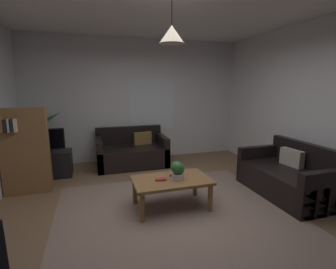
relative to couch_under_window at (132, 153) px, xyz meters
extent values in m
cube|color=brown|center=(0.23, -2.25, -0.28)|extent=(4.92, 5.52, 0.02)
cube|color=gray|center=(0.23, -2.45, -0.27)|extent=(3.20, 3.03, 0.01)
cube|color=silver|center=(0.23, 0.53, 1.12)|extent=(5.04, 0.06, 2.80)
cube|color=silver|center=(2.72, -2.25, 1.12)|extent=(0.06, 5.52, 2.80)
cube|color=white|center=(0.58, 0.50, 1.02)|extent=(1.07, 0.01, 1.18)
cube|color=black|center=(0.00, -0.04, -0.06)|extent=(1.49, 0.88, 0.42)
cube|color=black|center=(0.00, 0.34, 0.35)|extent=(1.49, 0.12, 0.40)
cube|color=black|center=(-0.69, -0.04, 0.05)|extent=(0.12, 0.88, 0.64)
cube|color=black|center=(0.68, -0.04, 0.05)|extent=(0.12, 0.88, 0.64)
cube|color=brown|center=(0.28, 0.16, 0.29)|extent=(0.41, 0.17, 0.28)
cube|color=black|center=(2.15, -2.25, -0.06)|extent=(0.88, 1.52, 0.42)
cube|color=black|center=(2.53, -2.25, 0.35)|extent=(0.12, 1.52, 0.40)
cube|color=black|center=(2.15, -1.55, 0.05)|extent=(0.88, 0.12, 0.64)
cube|color=black|center=(2.15, -2.95, 0.05)|extent=(0.88, 0.12, 0.64)
cube|color=#B7AD9E|center=(2.35, -2.10, 0.29)|extent=(0.16, 0.41, 0.28)
cube|color=olive|center=(0.24, -2.12, 0.14)|extent=(1.09, 0.66, 0.04)
cylinder|color=olive|center=(-0.25, -2.39, -0.07)|extent=(0.07, 0.07, 0.40)
cylinder|color=olive|center=(0.72, -2.39, -0.07)|extent=(0.07, 0.07, 0.40)
cylinder|color=olive|center=(-0.25, -1.85, -0.07)|extent=(0.07, 0.07, 0.40)
cylinder|color=olive|center=(0.72, -1.85, -0.07)|extent=(0.07, 0.07, 0.40)
cube|color=#B22D2D|center=(0.07, -2.13, 0.18)|extent=(0.16, 0.10, 0.03)
cube|color=black|center=(0.31, -2.07, 0.17)|extent=(0.15, 0.15, 0.02)
cylinder|color=beige|center=(0.32, -2.16, 0.20)|extent=(0.18, 0.18, 0.08)
sphere|color=#2D6B33|center=(0.33, -2.13, 0.31)|extent=(0.18, 0.18, 0.18)
sphere|color=#2D6B33|center=(0.29, -2.17, 0.35)|extent=(0.17, 0.17, 0.17)
cube|color=black|center=(-1.68, -0.25, -0.02)|extent=(0.90, 0.44, 0.50)
cube|color=black|center=(-1.68, -0.27, 0.48)|extent=(0.71, 0.05, 0.40)
cube|color=black|center=(-1.68, -0.29, 0.48)|extent=(0.67, 0.00, 0.36)
cube|color=black|center=(-1.68, -0.27, 0.25)|extent=(0.24, 0.16, 0.04)
cylinder|color=#4C4C51|center=(-1.86, 0.23, -0.12)|extent=(0.32, 0.32, 0.30)
cylinder|color=brown|center=(-1.86, 0.23, 0.35)|extent=(0.05, 0.05, 0.65)
cone|color=#2D6B33|center=(-1.62, 0.21, 0.81)|extent=(0.52, 0.15, 0.36)
cone|color=#2D6B33|center=(-1.72, 0.37, 0.75)|extent=(0.34, 0.38, 0.32)
cone|color=#2D6B33|center=(-1.90, 0.46, 0.80)|extent=(0.17, 0.50, 0.37)
cone|color=#2D6B33|center=(-2.06, 0.35, 0.76)|extent=(0.46, 0.36, 0.33)
cone|color=#2D6B33|center=(-2.04, 0.12, 0.76)|extent=(0.42, 0.35, 0.31)
cone|color=#2D6B33|center=(-1.90, 0.06, 0.72)|extent=(0.16, 0.39, 0.23)
cone|color=#2D6B33|center=(-1.72, 0.12, 0.75)|extent=(0.33, 0.34, 0.30)
cube|color=olive|center=(-1.86, -0.93, 0.43)|extent=(0.70, 0.22, 1.40)
cube|color=#99663F|center=(-2.09, -1.05, 0.89)|extent=(0.03, 0.16, 0.24)
cube|color=black|center=(-2.05, -1.05, 0.87)|extent=(0.05, 0.16, 0.19)
cube|color=beige|center=(-2.00, -1.05, 0.88)|extent=(0.03, 0.16, 0.20)
cube|color=black|center=(-1.96, -1.05, 0.88)|extent=(0.04, 0.16, 0.20)
cube|color=beige|center=(-1.92, -1.05, 0.88)|extent=(0.03, 0.16, 0.20)
cylinder|color=black|center=(0.24, -2.12, 2.37)|extent=(0.01, 0.01, 0.30)
cone|color=beige|center=(0.24, -2.12, 2.11)|extent=(0.32, 0.32, 0.22)
camera|label=1|loc=(-0.80, -5.31, 1.47)|focal=26.63mm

